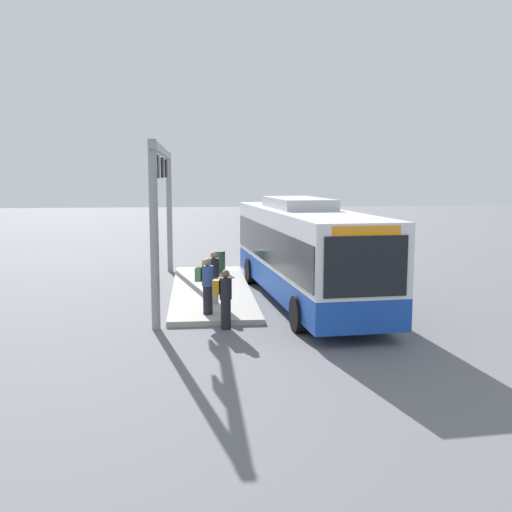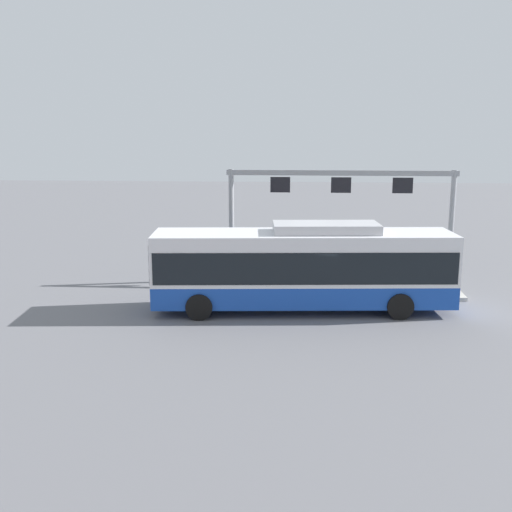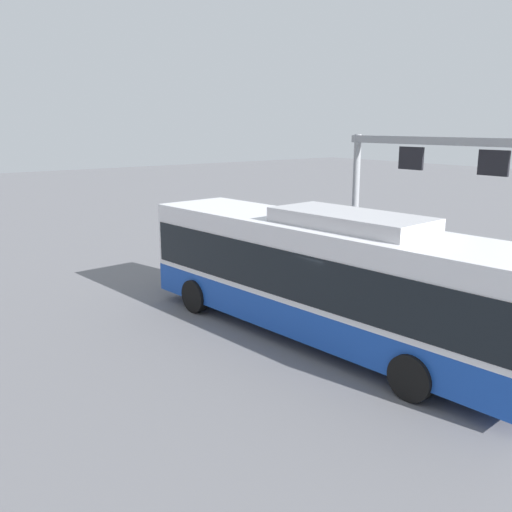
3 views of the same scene
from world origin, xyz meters
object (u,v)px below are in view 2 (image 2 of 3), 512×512
(bus_main, at_px, (303,265))
(person_boarding, at_px, (250,265))
(trash_bin, at_px, (427,281))
(person_waiting_near, at_px, (223,270))
(person_waiting_mid, at_px, (284,266))

(bus_main, relative_size, person_boarding, 7.00)
(person_boarding, distance_m, trash_bin, 7.69)
(bus_main, height_order, person_waiting_near, bus_main)
(person_waiting_near, bearing_deg, person_waiting_mid, 107.86)
(bus_main, relative_size, person_waiting_near, 7.00)
(person_waiting_mid, bearing_deg, person_boarding, -69.92)
(bus_main, relative_size, trash_bin, 12.98)
(bus_main, height_order, person_boarding, bus_main)
(bus_main, distance_m, person_waiting_near, 4.61)
(person_waiting_mid, xyz_separation_m, trash_bin, (-6.12, 0.44, -0.44))
(bus_main, distance_m, trash_bin, 6.05)
(person_waiting_mid, relative_size, trash_bin, 1.86)
(person_boarding, bearing_deg, person_waiting_mid, 102.98)
(bus_main, xyz_separation_m, person_waiting_near, (3.51, -2.85, -0.92))
(person_boarding, height_order, trash_bin, person_boarding)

